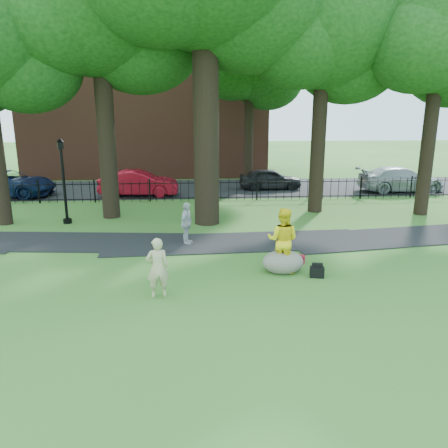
{
  "coord_description": "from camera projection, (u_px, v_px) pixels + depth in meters",
  "views": [
    {
      "loc": [
        -0.64,
        -12.08,
        4.95
      ],
      "look_at": [
        0.4,
        2.0,
        1.25
      ],
      "focal_mm": 35.0,
      "sensor_mm": 36.0,
      "label": 1
    }
  ],
  "objects": [
    {
      "name": "tree_row",
      "position": [
        216.0,
        34.0,
        19.03
      ],
      "size": [
        26.82,
        7.96,
        12.42
      ],
      "color": "black",
      "rests_on": "ground"
    },
    {
      "name": "backpack",
      "position": [
        317.0,
        272.0,
        13.31
      ],
      "size": [
        0.47,
        0.34,
        0.32
      ],
      "primitive_type": "cube",
      "rotation": [
        0.0,
        0.0,
        -0.19
      ],
      "color": "black",
      "rests_on": "ground"
    },
    {
      "name": "navy_van",
      "position": [
        7.0,
        183.0,
        25.61
      ],
      "size": [
        5.8,
        3.25,
        1.53
      ],
      "primitive_type": "imported",
      "rotation": [
        0.0,
        0.0,
        1.44
      ],
      "color": "#0C1A3D",
      "rests_on": "ground"
    },
    {
      "name": "red_sedan",
      "position": [
        139.0,
        183.0,
        25.79
      ],
      "size": [
        4.63,
        1.74,
        1.51
      ],
      "primitive_type": "imported",
      "rotation": [
        0.0,
        0.0,
        1.54
      ],
      "color": "#A60C1E",
      "rests_on": "ground"
    },
    {
      "name": "lamppost",
      "position": [
        64.0,
        183.0,
        19.22
      ],
      "size": [
        0.37,
        0.37,
        3.78
      ],
      "rotation": [
        0.0,
        0.0,
        0.36
      ],
      "color": "black",
      "rests_on": "ground"
    },
    {
      "name": "pedestrian",
      "position": [
        187.0,
        224.0,
        16.43
      ],
      "size": [
        0.7,
        1.02,
        1.61
      ],
      "primitive_type": "imported",
      "rotation": [
        0.0,
        0.0,
        1.22
      ],
      "color": "#B3B4B8",
      "rests_on": "ground"
    },
    {
      "name": "man",
      "position": [
        283.0,
        240.0,
        13.6
      ],
      "size": [
        1.21,
        1.1,
        2.04
      ],
      "primitive_type": "imported",
      "rotation": [
        0.0,
        0.0,
        2.75
      ],
      "color": "yellow",
      "rests_on": "ground"
    },
    {
      "name": "street",
      "position": [
        202.0,
        188.0,
        28.39
      ],
      "size": [
        80.0,
        7.0,
        0.02
      ],
      "primitive_type": "cube",
      "color": "black",
      "rests_on": "ground"
    },
    {
      "name": "red_bag",
      "position": [
        299.0,
        259.0,
        14.55
      ],
      "size": [
        0.45,
        0.37,
        0.26
      ],
      "primitive_type": "cube",
      "rotation": [
        0.0,
        0.0,
        -0.41
      ],
      "color": "maroon",
      "rests_on": "ground"
    },
    {
      "name": "woman",
      "position": [
        158.0,
        268.0,
        11.74
      ],
      "size": [
        0.66,
        0.48,
        1.67
      ],
      "primitive_type": "imported",
      "rotation": [
        0.0,
        0.0,
        3.28
      ],
      "color": "#C4B286",
      "rests_on": "ground"
    },
    {
      "name": "iron_fence",
      "position": [
        204.0,
        190.0,
        24.38
      ],
      "size": [
        44.0,
        0.04,
        1.2
      ],
      "color": "black",
      "rests_on": "ground"
    },
    {
      "name": "grey_car",
      "position": [
        270.0,
        179.0,
        27.96
      ],
      "size": [
        3.96,
        1.61,
        1.35
      ],
      "primitive_type": "imported",
      "rotation": [
        0.0,
        0.0,
        1.58
      ],
      "color": "black",
      "rests_on": "ground"
    },
    {
      "name": "silver_car",
      "position": [
        401.0,
        179.0,
        27.16
      ],
      "size": [
        5.32,
        2.29,
        1.53
      ],
      "primitive_type": "imported",
      "rotation": [
        0.0,
        0.0,
        1.6
      ],
      "color": "#9A9EA3",
      "rests_on": "ground"
    },
    {
      "name": "ground",
      "position": [
        216.0,
        282.0,
        12.96
      ],
      "size": [
        120.0,
        120.0,
        0.0
      ],
      "primitive_type": "plane",
      "color": "#2F6021",
      "rests_on": "ground"
    },
    {
      "name": "brick_building",
      "position": [
        148.0,
        96.0,
        34.31
      ],
      "size": [
        18.0,
        8.0,
        12.0
      ],
      "primitive_type": "cube",
      "color": "brown",
      "rests_on": "ground"
    },
    {
      "name": "boulder",
      "position": [
        283.0,
        260.0,
        13.69
      ],
      "size": [
        1.57,
        1.41,
        0.76
      ],
      "primitive_type": "ellipsoid",
      "rotation": [
        0.0,
        0.0,
        0.41
      ],
      "color": "#636052",
      "rests_on": "ground"
    },
    {
      "name": "footpath",
      "position": [
        236.0,
        243.0,
        16.79
      ],
      "size": [
        36.07,
        3.85,
        0.03
      ],
      "primitive_type": "cube",
      "rotation": [
        0.0,
        0.0,
        0.03
      ],
      "color": "black",
      "rests_on": "ground"
    }
  ]
}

